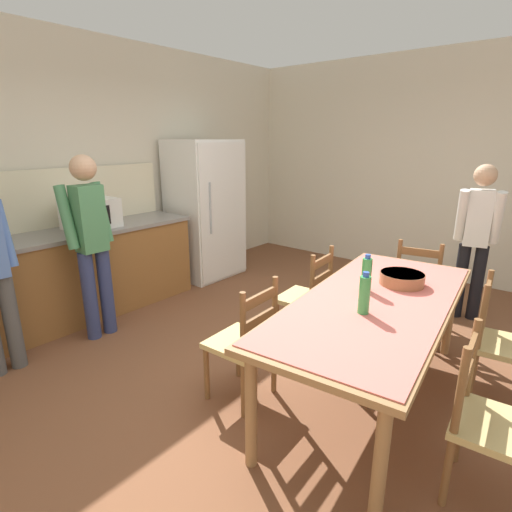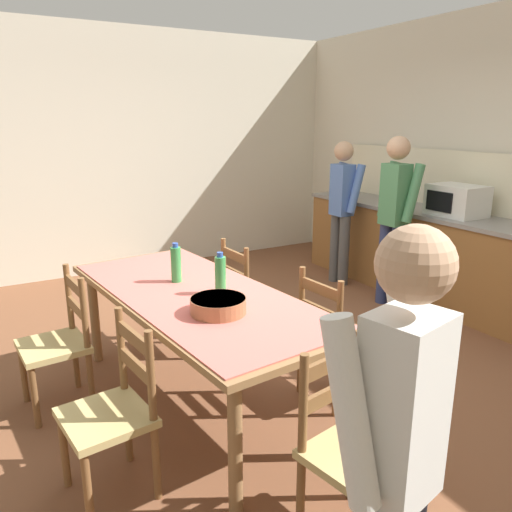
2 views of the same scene
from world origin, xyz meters
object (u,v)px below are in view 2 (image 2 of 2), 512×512
at_px(bottle_off_centre, 220,275).
at_px(person_by_table, 396,459).
at_px(person_at_sink, 342,206).
at_px(microwave, 457,201).
at_px(chair_side_near_right, 113,413).
at_px(serving_bowl, 218,304).
at_px(chair_head_end, 352,449).
at_px(chair_side_far_right, 333,337).
at_px(bottle_near_centre, 176,264).
at_px(chair_side_near_left, 59,343).
at_px(chair_side_far_left, 249,296).
at_px(person_at_counter, 394,213).
at_px(dining_table, 197,303).

distance_m(bottle_off_centre, person_by_table, 1.86).
bearing_deg(person_at_sink, bottle_off_centre, -144.78).
xyz_separation_m(microwave, chair_side_near_right, (0.98, -3.63, -0.64)).
xyz_separation_m(serving_bowl, person_by_table, (1.54, -0.17, 0.07)).
relative_size(chair_head_end, person_at_sink, 0.56).
bearing_deg(person_at_sink, chair_side_far_right, -130.08).
relative_size(bottle_near_centre, chair_side_far_right, 0.30).
height_order(chair_side_near_left, chair_side_far_right, same).
relative_size(microwave, chair_side_far_left, 0.55).
bearing_deg(bottle_off_centre, person_at_counter, 109.43).
xyz_separation_m(chair_side_far_left, person_at_sink, (-0.96, 1.73, 0.46)).
distance_m(bottle_near_centre, chair_side_near_left, 0.91).
height_order(microwave, person_at_sink, person_at_sink).
bearing_deg(bottle_off_centre, chair_side_near_right, -60.39).
relative_size(chair_head_end, person_by_table, 0.57).
height_order(microwave, chair_side_near_right, microwave).
xyz_separation_m(dining_table, chair_side_far_right, (0.41, 0.80, -0.26)).
relative_size(bottle_off_centre, chair_side_far_left, 0.30).
relative_size(microwave, person_at_sink, 0.31).
bearing_deg(person_at_counter, microwave, -30.04).
bearing_deg(bottle_near_centre, chair_side_near_right, -38.74).
xyz_separation_m(bottle_off_centre, chair_side_far_left, (-0.66, 0.57, -0.46)).
bearing_deg(microwave, person_by_table, -53.23).
relative_size(chair_side_far_right, person_at_counter, 0.54).
xyz_separation_m(bottle_off_centre, person_at_sink, (-1.63, 2.31, 0.01)).
relative_size(dining_table, serving_bowl, 7.06).
bearing_deg(person_at_sink, chair_head_end, -128.27).
xyz_separation_m(bottle_off_centre, chair_head_end, (1.28, 0.01, -0.46)).
distance_m(microwave, person_at_counter, 0.61).
relative_size(person_at_sink, person_at_counter, 0.95).
bearing_deg(microwave, chair_side_far_left, -94.03).
distance_m(dining_table, chair_side_near_left, 0.93).
bearing_deg(chair_head_end, chair_side_far_left, 63.27).
distance_m(bottle_near_centre, chair_head_end, 1.72).
xyz_separation_m(microwave, chair_side_near_left, (0.00, -3.73, -0.64)).
bearing_deg(microwave, person_at_sink, -156.00).
bearing_deg(serving_bowl, bottle_near_centre, 179.91).
bearing_deg(serving_bowl, chair_side_near_left, -135.85).
height_order(bottle_off_centre, chair_side_near_left, bottle_off_centre).
bearing_deg(bottle_off_centre, person_by_table, -10.09).
relative_size(serving_bowl, person_at_sink, 0.20).
bearing_deg(chair_side_far_right, bottle_near_centre, 46.01).
distance_m(microwave, bottle_off_centre, 2.86).
xyz_separation_m(dining_table, person_at_counter, (-0.71, 2.41, 0.25)).
height_order(chair_side_near_left, chair_side_far_left, same).
xyz_separation_m(chair_head_end, chair_side_far_right, (-0.97, 0.66, 0.00)).
xyz_separation_m(dining_table, chair_head_end, (1.37, 0.14, -0.26)).
distance_m(chair_head_end, person_at_counter, 3.12).
relative_size(microwave, bottle_near_centre, 1.85).
distance_m(dining_table, chair_head_end, 1.40).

